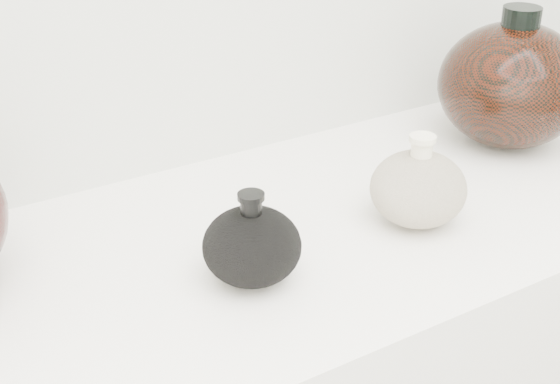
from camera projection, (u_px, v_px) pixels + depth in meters
black_gourd_vase at (252, 245)px, 0.89m from camera, size 0.13×0.13×0.11m
cream_gourd_vase at (418, 188)px, 1.01m from camera, size 0.16×0.16×0.12m
right_round_pot at (512, 84)px, 1.22m from camera, size 0.29×0.29×0.22m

